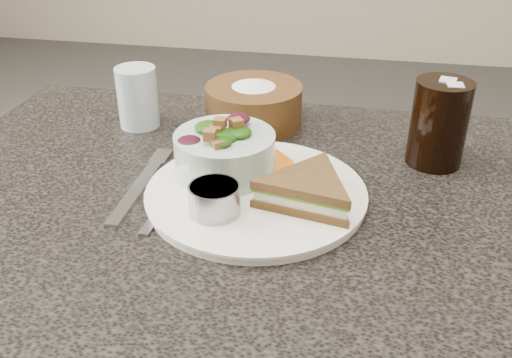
{
  "coord_description": "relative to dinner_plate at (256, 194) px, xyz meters",
  "views": [
    {
      "loc": [
        0.12,
        -0.65,
        1.16
      ],
      "look_at": [
        -0.0,
        0.0,
        0.78
      ],
      "focal_mm": 40.0,
      "sensor_mm": 36.0,
      "label": 1
    }
  ],
  "objects": [
    {
      "name": "dinner_plate",
      "position": [
        0.0,
        0.0,
        0.0
      ],
      "size": [
        0.3,
        0.3,
        0.01
      ],
      "primitive_type": "cylinder",
      "color": "white",
      "rests_on": "dining_table"
    },
    {
      "name": "sandwich",
      "position": [
        0.07,
        -0.02,
        0.03
      ],
      "size": [
        0.18,
        0.18,
        0.04
      ],
      "primitive_type": null,
      "rotation": [
        0.0,
        0.0,
        -0.2
      ],
      "color": "#52381C",
      "rests_on": "dinner_plate"
    },
    {
      "name": "knife",
      "position": [
        -0.11,
        -0.01,
        -0.0
      ],
      "size": [
        0.02,
        0.21,
        0.0
      ],
      "primitive_type": "cube",
      "rotation": [
        0.0,
        0.0,
        -0.05
      ],
      "color": "#A8A9AB",
      "rests_on": "dining_table"
    },
    {
      "name": "bread_basket",
      "position": [
        -0.05,
        0.24,
        0.04
      ],
      "size": [
        0.19,
        0.19,
        0.09
      ],
      "primitive_type": null,
      "rotation": [
        0.0,
        0.0,
        -0.17
      ],
      "color": "brown",
      "rests_on": "dining_table"
    },
    {
      "name": "orange_wedge",
      "position": [
        0.01,
        0.08,
        0.02
      ],
      "size": [
        0.08,
        0.08,
        0.02
      ],
      "primitive_type": "cone",
      "rotation": [
        0.0,
        0.0,
        0.46
      ],
      "color": "orange",
      "rests_on": "dinner_plate"
    },
    {
      "name": "water_glass",
      "position": [
        -0.24,
        0.2,
        0.04
      ],
      "size": [
        0.09,
        0.09,
        0.1
      ],
      "primitive_type": "cylinder",
      "rotation": [
        0.0,
        0.0,
        -0.36
      ],
      "color": "silver",
      "rests_on": "dining_table"
    },
    {
      "name": "fork",
      "position": [
        -0.17,
        -0.01,
        -0.0
      ],
      "size": [
        0.02,
        0.19,
        0.01
      ],
      "primitive_type": "cube",
      "rotation": [
        0.0,
        0.0,
        0.01
      ],
      "color": "#B0B1B1",
      "rests_on": "dining_table"
    },
    {
      "name": "salad_bowl",
      "position": [
        -0.05,
        0.04,
        0.05
      ],
      "size": [
        0.15,
        0.15,
        0.08
      ],
      "primitive_type": null,
      "rotation": [
        0.0,
        0.0,
        0.04
      ],
      "color": "#ABC4B6",
      "rests_on": "dinner_plate"
    },
    {
      "name": "cola_glass",
      "position": [
        0.24,
        0.15,
        0.06
      ],
      "size": [
        0.1,
        0.1,
        0.14
      ],
      "primitive_type": null,
      "rotation": [
        0.0,
        0.0,
        0.19
      ],
      "color": "black",
      "rests_on": "dining_table"
    },
    {
      "name": "dressing_ramekin",
      "position": [
        -0.04,
        -0.06,
        0.03
      ],
      "size": [
        0.08,
        0.08,
        0.04
      ],
      "primitive_type": "cylinder",
      "rotation": [
        0.0,
        0.0,
        0.32
      ],
      "color": "gray",
      "rests_on": "dinner_plate"
    }
  ]
}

